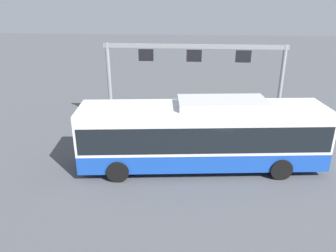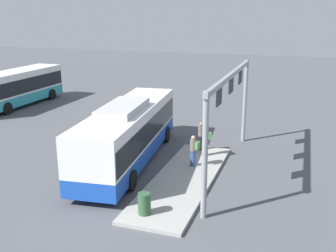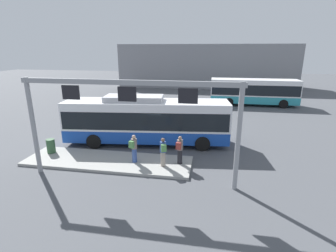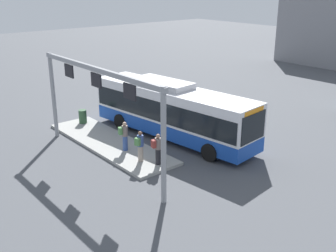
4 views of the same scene
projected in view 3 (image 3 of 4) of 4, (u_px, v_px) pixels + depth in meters
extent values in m
plane|color=#4C4F54|center=(147.00, 143.00, 18.49)|extent=(120.00, 120.00, 0.00)
cube|color=#9E9E99|center=(108.00, 161.00, 15.33)|extent=(10.00, 2.80, 0.16)
cube|color=#1947AD|center=(147.00, 133.00, 18.26)|extent=(11.57, 3.74, 0.85)
cube|color=silver|center=(147.00, 114.00, 17.86)|extent=(11.57, 3.74, 1.90)
cube|color=black|center=(147.00, 117.00, 17.92)|extent=(11.35, 3.76, 1.20)
cube|color=black|center=(229.00, 117.00, 17.56)|extent=(0.27, 2.12, 1.50)
cube|color=#B7B7BC|center=(134.00, 98.00, 17.58)|extent=(4.15, 2.18, 0.36)
cube|color=orange|center=(228.00, 105.00, 17.31)|extent=(0.31, 1.75, 0.28)
cylinder|color=black|center=(200.00, 132.00, 19.26)|extent=(1.03, 0.41, 1.00)
cylinder|color=black|center=(202.00, 144.00, 16.97)|extent=(1.03, 0.41, 1.00)
cylinder|color=black|center=(105.00, 131.00, 19.69)|extent=(1.03, 0.41, 1.00)
cylinder|color=black|center=(94.00, 141.00, 17.40)|extent=(1.03, 0.41, 1.00)
cube|color=teal|center=(253.00, 99.00, 30.81)|extent=(10.09, 2.52, 0.85)
cube|color=white|center=(254.00, 87.00, 30.41)|extent=(10.09, 2.52, 1.90)
cube|color=black|center=(254.00, 89.00, 30.47)|extent=(9.89, 2.56, 1.20)
cylinder|color=black|center=(278.00, 100.00, 31.48)|extent=(1.00, 0.30, 1.00)
cylinder|color=black|center=(283.00, 104.00, 29.22)|extent=(1.00, 0.30, 1.00)
cylinder|color=black|center=(228.00, 98.00, 32.49)|extent=(1.00, 0.30, 1.00)
cylinder|color=black|center=(229.00, 102.00, 30.23)|extent=(1.00, 0.30, 1.00)
cylinder|color=black|center=(180.00, 157.00, 14.71)|extent=(0.33, 0.33, 0.85)
cylinder|color=slate|center=(180.00, 145.00, 14.50)|extent=(0.40, 0.40, 0.60)
sphere|color=#9E755B|center=(180.00, 138.00, 14.38)|extent=(0.22, 0.22, 0.22)
cube|color=maroon|center=(179.00, 146.00, 14.26)|extent=(0.31, 0.23, 0.40)
cylinder|color=gray|center=(163.00, 159.00, 14.42)|extent=(0.36, 0.36, 0.85)
cylinder|color=#334C8C|center=(163.00, 147.00, 14.21)|extent=(0.44, 0.44, 0.60)
sphere|color=brown|center=(163.00, 140.00, 14.09)|extent=(0.22, 0.22, 0.22)
cube|color=#4C8447|center=(164.00, 148.00, 13.95)|extent=(0.32, 0.27, 0.40)
cylinder|color=#334C8C|center=(135.00, 155.00, 14.91)|extent=(0.35, 0.35, 0.85)
cylinder|color=slate|center=(134.00, 144.00, 14.70)|extent=(0.42, 0.42, 0.60)
sphere|color=tan|center=(134.00, 137.00, 14.58)|extent=(0.22, 0.22, 0.22)
cube|color=#4C8447|center=(131.00, 145.00, 14.46)|extent=(0.32, 0.25, 0.40)
cylinder|color=gray|center=(34.00, 127.00, 13.44)|extent=(0.24, 0.24, 5.20)
cylinder|color=gray|center=(238.00, 138.00, 11.72)|extent=(0.24, 0.24, 5.20)
cube|color=gray|center=(127.00, 82.00, 11.87)|extent=(10.89, 0.20, 0.24)
cube|color=black|center=(71.00, 92.00, 12.50)|extent=(0.90, 0.08, 0.70)
cube|color=black|center=(127.00, 94.00, 12.03)|extent=(0.90, 0.08, 0.70)
cube|color=black|center=(188.00, 96.00, 11.55)|extent=(0.90, 0.08, 0.70)
cube|color=gray|center=(206.00, 66.00, 45.55)|extent=(29.86, 8.00, 7.32)
cylinder|color=#2D5133|center=(51.00, 146.00, 16.26)|extent=(0.52, 0.52, 0.90)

